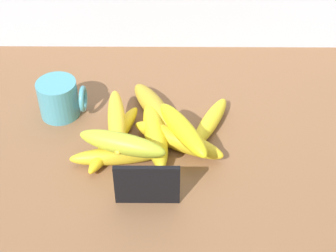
{
  "coord_description": "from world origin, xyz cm",
  "views": [
    {
      "loc": [
        2.13,
        -67.68,
        69.79
      ],
      "look_at": [
        1.65,
        2.74,
        8.0
      ],
      "focal_mm": 53.72,
      "sensor_mm": 36.0,
      "label": 1
    }
  ],
  "objects": [
    {
      "name": "banana_4",
      "position": [
        -7.43,
        -1.83,
        4.72
      ],
      "size": [
        18.27,
        5.56,
        3.45
      ],
      "primitive_type": "ellipsoid",
      "rotation": [
        0.0,
        0.0,
        0.12
      ],
      "color": "gold",
      "rests_on": "counter_top"
    },
    {
      "name": "banana_7",
      "position": [
        -6.53,
        -2.51,
        8.4
      ],
      "size": [
        16.82,
        8.65,
        3.91
      ],
      "primitive_type": "ellipsoid",
      "rotation": [
        0.0,
        0.0,
        -0.3
      ],
      "color": "gold",
      "rests_on": "banana_4"
    },
    {
      "name": "counter_top",
      "position": [
        0.0,
        0.0,
        1.5
      ],
      "size": [
        110.0,
        76.0,
        3.0
      ],
      "primitive_type": "cube",
      "color": "brown",
      "rests_on": "ground"
    },
    {
      "name": "banana_2",
      "position": [
        -0.86,
        3.86,
        5.11
      ],
      "size": [
        7.01,
        19.46,
        4.21
      ],
      "primitive_type": "ellipsoid",
      "rotation": [
        0.0,
        0.0,
        4.86
      ],
      "color": "gold",
      "rests_on": "counter_top"
    },
    {
      "name": "banana_1",
      "position": [
        -1.44,
        12.36,
        5.1
      ],
      "size": [
        11.14,
        15.72,
        4.21
      ],
      "primitive_type": "ellipsoid",
      "rotation": [
        0.0,
        0.0,
        2.07
      ],
      "color": "gold",
      "rests_on": "counter_top"
    },
    {
      "name": "banana_8",
      "position": [
        4.36,
        0.74,
        8.91
      ],
      "size": [
        10.97,
        16.01,
        3.72
      ],
      "primitive_type": "ellipsoid",
      "rotation": [
        0.0,
        0.0,
        5.21
      ],
      "color": "yellow",
      "rests_on": "banana_0"
    },
    {
      "name": "banana_6",
      "position": [
        -8.13,
        4.36,
        7.87
      ],
      "size": [
        5.52,
        18.68,
        3.32
      ],
      "primitive_type": "ellipsoid",
      "rotation": [
        0.0,
        0.0,
        4.83
      ],
      "color": "yellow",
      "rests_on": "banana_5"
    },
    {
      "name": "chalkboard_sign",
      "position": [
        -1.76,
        -11.21,
        6.86
      ],
      "size": [
        11.0,
        1.8,
        8.4
      ],
      "color": "black",
      "rests_on": "counter_top"
    },
    {
      "name": "coffee_mug",
      "position": [
        -20.39,
        12.25,
        6.91
      ],
      "size": [
        9.55,
        8.05,
        7.82
      ],
      "color": "teal",
      "rests_on": "counter_top"
    },
    {
      "name": "banana_0",
      "position": [
        3.55,
        2.17,
        5.02
      ],
      "size": [
        18.51,
        12.53,
        4.05
      ],
      "primitive_type": "ellipsoid",
      "rotation": [
        0.0,
        0.0,
        5.79
      ],
      "color": "gold",
      "rests_on": "counter_top"
    },
    {
      "name": "banana_3",
      "position": [
        10.03,
        7.96,
        4.62
      ],
      "size": [
        9.66,
        15.59,
        3.23
      ],
      "primitive_type": "ellipsoid",
      "rotation": [
        0.0,
        0.0,
        1.13
      ],
      "color": "yellow",
      "rests_on": "counter_top"
    },
    {
      "name": "banana_5",
      "position": [
        -8.6,
        2.93,
        4.61
      ],
      "size": [
        10.33,
        19.65,
        3.21
      ],
      "primitive_type": "ellipsoid",
      "rotation": [
        0.0,
        0.0,
        4.33
      ],
      "color": "yellow",
      "rests_on": "counter_top"
    }
  ]
}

